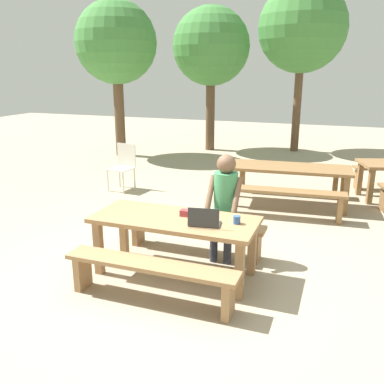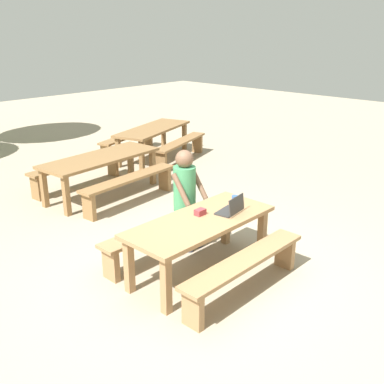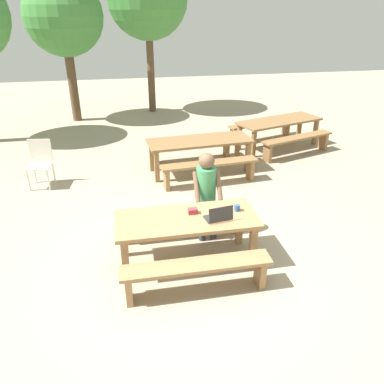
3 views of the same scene
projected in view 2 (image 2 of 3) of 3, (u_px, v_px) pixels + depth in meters
name	position (u px, v px, depth m)	size (l,w,h in m)	color
ground_plane	(200.00, 273.00, 5.54)	(30.00, 30.00, 0.00)	tan
picnic_table_front	(200.00, 228.00, 5.33)	(1.90, 0.80, 0.71)	#9E754C
bench_near	(245.00, 267.00, 4.99)	(1.87, 0.30, 0.44)	#9E754C
bench_far	(162.00, 232.00, 5.85)	(1.87, 0.30, 0.44)	#9E754C
laptop	(232.00, 209.00, 5.46)	(0.37, 0.28, 0.22)	#2D2D2D
small_pouch	(200.00, 212.00, 5.42)	(0.13, 0.09, 0.07)	#993338
coffee_mug	(235.00, 199.00, 5.81)	(0.08, 0.08, 0.09)	#335693
person_seated	(186.00, 192.00, 5.96)	(0.41, 0.41, 1.35)	#333847
picnic_table_mid	(101.00, 162.00, 7.92)	(2.24, 0.98, 0.71)	olive
bench_mid_south	(130.00, 183.00, 7.60)	(1.98, 0.47, 0.47)	olive
bench_mid_north	(77.00, 168.00, 8.42)	(1.98, 0.47, 0.47)	olive
picnic_table_rear	(153.00, 132.00, 10.22)	(2.30, 1.39, 0.70)	olive
bench_rear_south	(180.00, 146.00, 10.02)	(1.95, 0.87, 0.47)	olive
bench_rear_north	(128.00, 140.00, 10.59)	(1.95, 0.87, 0.47)	olive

